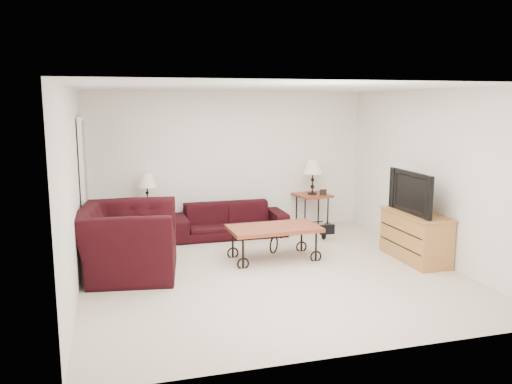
% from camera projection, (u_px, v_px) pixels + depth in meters
% --- Properties ---
extents(ground, '(5.00, 5.00, 0.00)m').
position_uv_depth(ground, '(270.00, 272.00, 7.19)').
color(ground, beige).
rests_on(ground, ground).
extents(wall_back, '(5.00, 0.02, 2.50)m').
position_uv_depth(wall_back, '(229.00, 162.00, 9.34)').
color(wall_back, white).
rests_on(wall_back, ground).
extents(wall_front, '(5.00, 0.02, 2.50)m').
position_uv_depth(wall_front, '(354.00, 224.00, 4.60)').
color(wall_front, white).
rests_on(wall_front, ground).
extents(wall_left, '(0.02, 5.00, 2.50)m').
position_uv_depth(wall_left, '(73.00, 191.00, 6.30)').
color(wall_left, white).
rests_on(wall_left, ground).
extents(wall_right, '(0.02, 5.00, 2.50)m').
position_uv_depth(wall_right, '(433.00, 175.00, 7.64)').
color(wall_right, white).
rests_on(wall_right, ground).
extents(ceiling, '(5.00, 5.00, 0.00)m').
position_uv_depth(ceiling, '(271.00, 87.00, 6.75)').
color(ceiling, white).
rests_on(ceiling, wall_back).
extents(doorway, '(0.08, 0.94, 2.04)m').
position_uv_depth(doorway, '(83.00, 188.00, 7.91)').
color(doorway, black).
rests_on(doorway, ground).
extents(sofa, '(1.96, 0.77, 0.57)m').
position_uv_depth(sofa, '(230.00, 220.00, 9.02)').
color(sofa, black).
rests_on(sofa, ground).
extents(side_table_left, '(0.59, 0.59, 0.57)m').
position_uv_depth(side_table_left, '(148.00, 223.00, 8.83)').
color(side_table_left, brown).
rests_on(side_table_left, ground).
extents(side_table_right, '(0.67, 0.67, 0.64)m').
position_uv_depth(side_table_right, '(312.00, 211.00, 9.62)').
color(side_table_right, brown).
rests_on(side_table_right, ground).
extents(lamp_left, '(0.37, 0.37, 0.57)m').
position_uv_depth(lamp_left, '(147.00, 190.00, 8.73)').
color(lamp_left, black).
rests_on(lamp_left, side_table_left).
extents(lamp_right, '(0.41, 0.41, 0.64)m').
position_uv_depth(lamp_right, '(313.00, 177.00, 9.51)').
color(lamp_right, black).
rests_on(lamp_right, side_table_right).
extents(photo_frame_left, '(0.11, 0.05, 0.09)m').
position_uv_depth(photo_frame_left, '(139.00, 206.00, 8.59)').
color(photo_frame_left, black).
rests_on(photo_frame_left, side_table_left).
extents(photo_frame_right, '(0.13, 0.02, 0.11)m').
position_uv_depth(photo_frame_right, '(323.00, 192.00, 9.45)').
color(photo_frame_right, black).
rests_on(photo_frame_right, side_table_right).
extents(coffee_table, '(1.35, 0.77, 0.50)m').
position_uv_depth(coffee_table, '(274.00, 243.00, 7.71)').
color(coffee_table, brown).
rests_on(coffee_table, ground).
extents(armchair, '(1.45, 1.60, 0.93)m').
position_uv_depth(armchair, '(128.00, 241.00, 7.02)').
color(armchair, black).
rests_on(armchair, ground).
extents(throw_pillow, '(0.17, 0.43, 0.42)m').
position_uv_depth(throw_pillow, '(139.00, 237.00, 7.00)').
color(throw_pillow, '#B33B17').
rests_on(throw_pillow, armchair).
extents(tv_stand, '(0.50, 1.19, 0.71)m').
position_uv_depth(tv_stand, '(415.00, 236.00, 7.67)').
color(tv_stand, '#BB7645').
rests_on(tv_stand, ground).
extents(television, '(0.14, 1.06, 0.61)m').
position_uv_depth(television, '(417.00, 192.00, 7.55)').
color(television, black).
rests_on(television, tv_stand).
extents(backpack, '(0.44, 0.38, 0.50)m').
position_uv_depth(backpack, '(324.00, 225.00, 8.82)').
color(backpack, black).
rests_on(backpack, ground).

